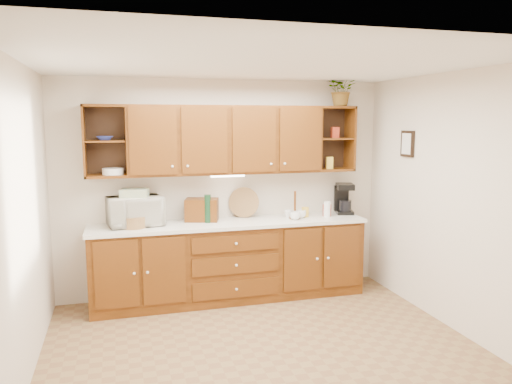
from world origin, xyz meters
TOP-DOWN VIEW (x-y plane):
  - floor at (0.00, 0.00)m, footprint 4.00×4.00m
  - ceiling at (0.00, 0.00)m, footprint 4.00×4.00m
  - back_wall at (0.00, 1.75)m, footprint 4.00×0.00m
  - left_wall at (-2.00, 0.00)m, footprint 0.00×3.50m
  - right_wall at (2.00, 0.00)m, footprint 0.00×3.50m
  - base_cabinets at (0.00, 1.45)m, footprint 3.20×0.60m
  - countertop at (0.00, 1.44)m, footprint 3.24×0.64m
  - upper_cabinets at (0.01, 1.59)m, footprint 3.20×0.33m
  - undercabinet_light at (0.00, 1.53)m, footprint 0.40×0.05m
  - framed_picture at (1.98, 0.90)m, footprint 0.03×0.24m
  - wicker_basket at (-1.09, 1.39)m, footprint 0.30×0.30m
  - microwave at (-1.07, 1.51)m, footprint 0.65×0.50m
  - towel_stack at (-1.07, 1.51)m, footprint 0.34×0.28m
  - wine_bottle at (-0.26, 1.45)m, footprint 0.08×0.08m
  - woven_tray at (0.23, 1.66)m, footprint 0.38×0.21m
  - bread_box at (-0.31, 1.57)m, footprint 0.43×0.34m
  - mug_tree at (0.80, 1.41)m, footprint 0.29×0.30m
  - canister_red at (1.24, 1.46)m, footprint 0.13×0.13m
  - canister_white at (1.21, 1.40)m, footprint 0.10×0.10m
  - canister_yellow at (0.96, 1.48)m, footprint 0.11×0.11m
  - coffee_maker at (1.52, 1.57)m, footprint 0.27×0.31m
  - bowl_stack at (-1.37, 1.57)m, footprint 0.19×0.19m
  - plate_stack at (-1.30, 1.58)m, footprint 0.28×0.28m
  - pantry_box_yellow at (1.30, 1.55)m, footprint 0.09×0.08m
  - pantry_box_red at (1.37, 1.56)m, footprint 0.10×0.09m
  - potted_plant at (1.45, 1.55)m, footprint 0.44×0.40m

SIDE VIEW (x-z plane):
  - floor at x=0.00m, z-range 0.00..0.00m
  - base_cabinets at x=0.00m, z-range 0.00..0.90m
  - countertop at x=0.00m, z-range 0.90..0.94m
  - woven_tray at x=0.23m, z-range 0.76..1.13m
  - mug_tree at x=0.80m, z-range 0.82..1.16m
  - canister_yellow at x=0.96m, z-range 0.94..1.06m
  - wicker_basket at x=-1.09m, z-range 0.94..1.07m
  - canister_red at x=1.24m, z-range 0.94..1.09m
  - canister_white at x=1.21m, z-range 0.94..1.13m
  - bread_box at x=-0.31m, z-range 0.94..1.20m
  - microwave at x=-1.07m, z-range 0.94..1.27m
  - wine_bottle at x=-0.26m, z-range 0.94..1.27m
  - coffee_maker at x=1.52m, z-range 0.93..1.32m
  - back_wall at x=0.00m, z-range -0.70..3.30m
  - left_wall at x=-2.00m, z-range -0.45..3.05m
  - right_wall at x=2.00m, z-range -0.45..3.05m
  - towel_stack at x=-1.07m, z-range 1.27..1.36m
  - undercabinet_light at x=0.00m, z-range 1.46..1.48m
  - plate_stack at x=-1.30m, z-range 1.52..1.59m
  - pantry_box_yellow at x=1.30m, z-range 1.52..1.67m
  - framed_picture at x=1.98m, z-range 1.70..2.00m
  - upper_cabinets at x=0.01m, z-range 1.49..2.29m
  - bowl_stack at x=-1.37m, z-range 1.90..1.94m
  - pantry_box_red at x=1.37m, z-range 1.90..2.03m
  - potted_plant at x=1.45m, z-range 2.29..2.69m
  - ceiling at x=0.00m, z-range 2.60..2.60m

